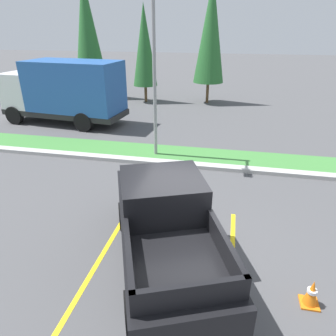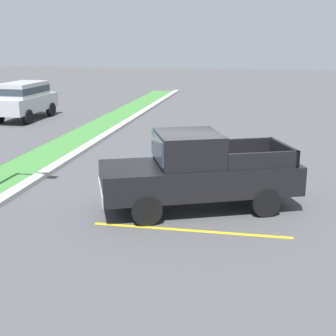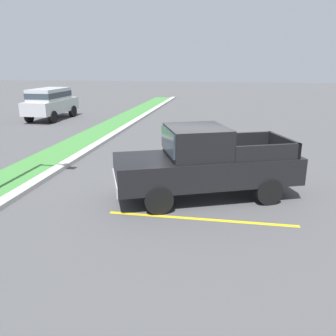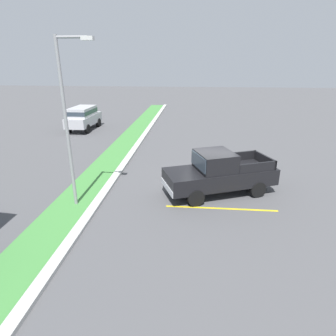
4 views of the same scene
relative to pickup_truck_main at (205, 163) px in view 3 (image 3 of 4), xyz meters
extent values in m
plane|color=#4C4C4F|center=(0.58, 0.45, -1.04)|extent=(120.00, 120.00, 0.00)
cube|color=yellow|center=(-1.53, -0.05, -1.04)|extent=(0.12, 4.80, 0.01)
cube|color=yellow|center=(1.57, -0.05, -1.04)|extent=(0.12, 4.80, 0.01)
cube|color=#B2B2AD|center=(0.58, 5.45, -0.97)|extent=(56.00, 0.40, 0.15)
cube|color=#42843D|center=(0.58, 6.55, -1.01)|extent=(56.00, 1.80, 0.06)
cylinder|color=black|center=(-1.34, 1.08, -0.66)|extent=(0.54, 0.81, 0.76)
cylinder|color=black|center=(0.23, 1.71, -0.66)|extent=(0.54, 0.81, 0.76)
cylinder|color=black|center=(-0.20, -1.80, -0.66)|extent=(0.54, 0.81, 0.76)
cylinder|color=black|center=(1.38, -1.17, -0.66)|extent=(0.54, 0.81, 0.76)
cube|color=black|center=(0.02, -0.05, -0.16)|extent=(3.69, 5.53, 0.76)
cube|color=black|center=(-0.09, 0.23, 0.64)|extent=(2.23, 2.14, 0.84)
cube|color=#2D3842|center=(-0.40, 0.99, 0.69)|extent=(1.53, 0.66, 0.63)
cube|color=black|center=(-0.23, -1.71, 0.44)|extent=(0.80, 1.80, 0.44)
cube|color=black|center=(1.35, -1.08, 0.44)|extent=(0.80, 1.80, 0.44)
cube|color=black|center=(0.89, -2.23, 0.44)|extent=(1.71, 0.76, 0.44)
cube|color=silver|center=(-0.93, 2.32, -0.40)|extent=(1.74, 0.82, 0.28)
cylinder|color=black|center=(14.09, 12.20, -0.64)|extent=(0.81, 0.28, 0.80)
cylinder|color=black|center=(14.04, 10.50, -0.64)|extent=(0.81, 0.28, 0.80)
cylinder|color=black|center=(11.29, 12.28, -0.64)|extent=(0.81, 0.28, 0.80)
cylinder|color=black|center=(11.24, 10.58, -0.64)|extent=(0.81, 0.28, 0.80)
cube|color=#B2B2B7|center=(12.66, 11.39, -0.12)|extent=(4.65, 1.97, 0.84)
cube|color=#B2B2B7|center=(12.51, 11.39, 0.68)|extent=(3.15, 1.77, 0.76)
cube|color=#2D3842|center=(12.51, 11.39, 0.66)|extent=(3.19, 1.81, 0.36)
cube|color=orange|center=(3.09, -0.61, -1.02)|extent=(0.36, 0.36, 0.04)
cone|color=orange|center=(3.09, -0.61, -0.72)|extent=(0.28, 0.28, 0.56)
cylinder|color=white|center=(3.09, -0.61, -0.69)|extent=(0.19, 0.19, 0.07)
camera|label=1|loc=(1.22, -5.50, 4.02)|focal=32.77mm
camera|label=2|loc=(-11.98, -1.48, 3.42)|focal=50.55mm
camera|label=3|loc=(-9.65, -0.63, 2.79)|focal=37.43mm
camera|label=4|loc=(-12.62, 1.25, 4.95)|focal=30.44mm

